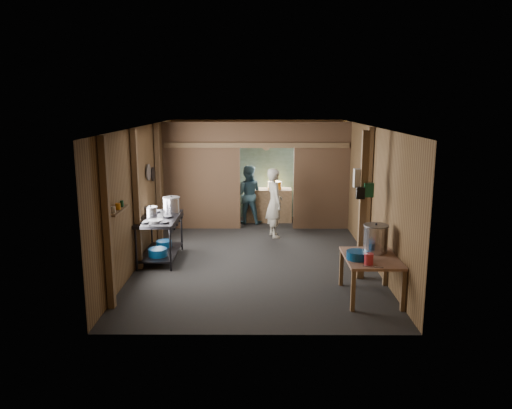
{
  "coord_description": "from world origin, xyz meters",
  "views": [
    {
      "loc": [
        0.05,
        -9.64,
        3.08
      ],
      "look_at": [
        0.0,
        -0.2,
        1.1
      ],
      "focal_mm": 34.69,
      "sensor_mm": 36.0,
      "label": 1
    }
  ],
  "objects_px": {
    "stove_pot_large": "(172,205)",
    "cook": "(274,203)",
    "prep_table": "(370,277)",
    "stock_pot": "(376,239)",
    "gas_range": "(160,239)",
    "pink_bucket": "(369,259)",
    "yellow_tub": "(275,185)"
  },
  "relations": [
    {
      "from": "prep_table",
      "to": "cook",
      "type": "distance_m",
      "value": 3.92
    },
    {
      "from": "pink_bucket",
      "to": "stock_pot",
      "type": "bearing_deg",
      "value": 68.97
    },
    {
      "from": "gas_range",
      "to": "cook",
      "type": "xyz_separation_m",
      "value": [
        2.29,
        1.73,
        0.36
      ]
    },
    {
      "from": "yellow_tub",
      "to": "cook",
      "type": "relative_size",
      "value": 0.22
    },
    {
      "from": "gas_range",
      "to": "pink_bucket",
      "type": "height_order",
      "value": "gas_range"
    },
    {
      "from": "stove_pot_large",
      "to": "gas_range",
      "type": "bearing_deg",
      "value": -112.74
    },
    {
      "from": "prep_table",
      "to": "stock_pot",
      "type": "xyz_separation_m",
      "value": [
        0.12,
        0.27,
        0.55
      ]
    },
    {
      "from": "stove_pot_large",
      "to": "stock_pot",
      "type": "distance_m",
      "value": 4.18
    },
    {
      "from": "pink_bucket",
      "to": "stove_pot_large",
      "type": "bearing_deg",
      "value": 142.27
    },
    {
      "from": "stock_pot",
      "to": "gas_range",
      "type": "bearing_deg",
      "value": 157.03
    },
    {
      "from": "pink_bucket",
      "to": "yellow_tub",
      "type": "distance_m",
      "value": 5.63
    },
    {
      "from": "prep_table",
      "to": "pink_bucket",
      "type": "xyz_separation_m",
      "value": [
        -0.12,
        -0.35,
        0.42
      ]
    },
    {
      "from": "gas_range",
      "to": "stove_pot_large",
      "type": "height_order",
      "value": "stove_pot_large"
    },
    {
      "from": "yellow_tub",
      "to": "prep_table",
      "type": "bearing_deg",
      "value": -75.13
    },
    {
      "from": "pink_bucket",
      "to": "cook",
      "type": "relative_size",
      "value": 0.1
    },
    {
      "from": "prep_table",
      "to": "stove_pot_large",
      "type": "height_order",
      "value": "stove_pot_large"
    },
    {
      "from": "stock_pot",
      "to": "cook",
      "type": "height_order",
      "value": "cook"
    },
    {
      "from": "gas_range",
      "to": "yellow_tub",
      "type": "distance_m",
      "value": 4.04
    },
    {
      "from": "gas_range",
      "to": "pink_bucket",
      "type": "xyz_separation_m",
      "value": [
        3.59,
        -2.24,
        0.32
      ]
    },
    {
      "from": "gas_range",
      "to": "stock_pot",
      "type": "bearing_deg",
      "value": -22.97
    },
    {
      "from": "yellow_tub",
      "to": "cook",
      "type": "bearing_deg",
      "value": -92.1
    },
    {
      "from": "cook",
      "to": "stove_pot_large",
      "type": "bearing_deg",
      "value": 106.21
    },
    {
      "from": "stove_pot_large",
      "to": "yellow_tub",
      "type": "bearing_deg",
      "value": 52.52
    },
    {
      "from": "stove_pot_large",
      "to": "stock_pot",
      "type": "xyz_separation_m",
      "value": [
        3.66,
        -2.03,
        -0.12
      ]
    },
    {
      "from": "prep_table",
      "to": "gas_range",
      "type": "bearing_deg",
      "value": 153.0
    },
    {
      "from": "stove_pot_large",
      "to": "cook",
      "type": "height_order",
      "value": "cook"
    },
    {
      "from": "gas_range",
      "to": "prep_table",
      "type": "relative_size",
      "value": 1.28
    },
    {
      "from": "gas_range",
      "to": "prep_table",
      "type": "bearing_deg",
      "value": -27.0
    },
    {
      "from": "pink_bucket",
      "to": "cook",
      "type": "distance_m",
      "value": 4.18
    },
    {
      "from": "yellow_tub",
      "to": "stove_pot_large",
      "type": "bearing_deg",
      "value": -127.48
    },
    {
      "from": "stock_pot",
      "to": "cook",
      "type": "bearing_deg",
      "value": 114.6
    },
    {
      "from": "yellow_tub",
      "to": "cook",
      "type": "xyz_separation_m",
      "value": [
        -0.06,
        -1.51,
        -0.15
      ]
    }
  ]
}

